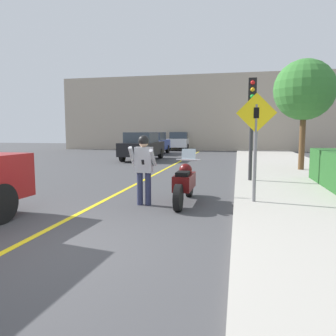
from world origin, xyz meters
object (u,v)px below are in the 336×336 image
street_tree (304,90)px  motorcycle (185,183)px  parked_car_black (142,146)px  parked_car_blue (153,143)px  parked_car_white (180,141)px  traffic_light (252,109)px  person_biker (144,163)px  crossing_sign (256,137)px

street_tree → motorcycle: bearing=-118.7°
motorcycle → parked_car_black: size_ratio=0.54×
parked_car_blue → parked_car_white: size_ratio=1.00×
parked_car_white → parked_car_blue: bearing=-101.1°
motorcycle → traffic_light: bearing=64.4°
person_biker → parked_car_white: 23.20m
person_biker → parked_car_blue: 17.80m
parked_car_white → traffic_light: bearing=-73.4°
crossing_sign → parked_car_black: crossing_sign is taller
parked_car_blue → parked_car_white: bearing=78.9°
crossing_sign → motorcycle: bearing=-178.7°
parked_car_blue → parked_car_white: (1.12, 5.71, 0.00)m
motorcycle → crossing_sign: 1.97m
crossing_sign → parked_car_white: crossing_sign is taller
traffic_light → motorcycle: bearing=-115.6°
parked_car_white → crossing_sign: bearing=-75.9°
motorcycle → person_biker: size_ratio=1.38×
parked_car_blue → parked_car_black: bearing=-82.5°
traffic_light → street_tree: bearing=58.5°
person_biker → street_tree: 9.29m
traffic_light → parked_car_white: traffic_light is taller
crossing_sign → parked_car_blue: 18.16m
traffic_light → parked_car_black: (-6.10, 7.91, -1.59)m
parked_car_black → parked_car_blue: size_ratio=1.00×
traffic_light → parked_car_blue: 15.11m
parked_car_black → parked_car_white: (0.40, 11.18, 0.00)m
traffic_light → parked_car_white: (-5.71, 19.10, -1.59)m
crossing_sign → parked_car_white: size_ratio=0.59×
parked_car_black → parked_car_white: same height
motorcycle → crossing_sign: (1.63, 0.04, 1.11)m
motorcycle → parked_car_blue: parked_car_blue is taller
person_biker → parked_car_white: size_ratio=0.39×
crossing_sign → street_tree: 7.69m
traffic_light → parked_car_black: size_ratio=0.80×
crossing_sign → traffic_light: 3.54m
motorcycle → person_biker: person_biker is taller
parked_car_black → motorcycle: bearing=-68.7°
traffic_light → parked_car_blue: bearing=117.0°
crossing_sign → street_tree: bearing=72.2°
crossing_sign → parked_car_black: (-6.07, 11.35, -0.75)m
motorcycle → parked_car_black: (-4.44, 11.39, 0.36)m
parked_car_blue → person_biker: bearing=-76.1°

